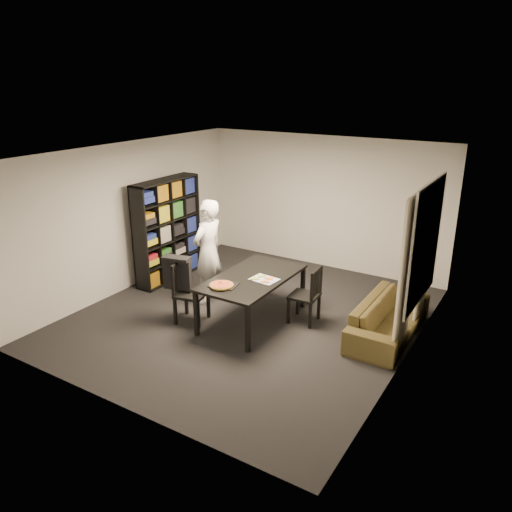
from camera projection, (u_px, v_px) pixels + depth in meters
The scene contains 16 objects.
room at pixel (248, 239), 7.58m from camera, with size 5.01×5.51×2.61m.
window_pane at pixel (426, 243), 6.77m from camera, with size 0.02×1.40×1.60m, color black.
window_frame at pixel (426, 243), 6.77m from camera, with size 0.03×1.52×1.72m, color white.
curtain_left at pixel (406, 278), 6.52m from camera, with size 0.03×0.70×2.25m, color beige.
curtain_right at pixel (426, 255), 7.35m from camera, with size 0.03×0.70×2.25m, color beige.
bookshelf at pixel (168, 230), 9.24m from camera, with size 0.35×1.50×1.90m, color black.
dining_table at pixel (253, 280), 7.66m from camera, with size 1.00×1.79×0.75m.
chair_left at pixel (186, 288), 7.72m from camera, with size 0.54×0.54×0.97m.
chair_right at pixel (310, 292), 7.66m from camera, with size 0.45×0.45×0.91m.
draped_jacket at pixel (177, 272), 7.67m from camera, with size 0.46×0.28×0.54m.
person at pixel (208, 252), 8.28m from camera, with size 0.65×0.43×1.78m, color silver.
baking_tray at pixel (224, 285), 7.33m from camera, with size 0.40×0.32×0.01m, color black.
pepperoni_pizza at pixel (222, 285), 7.26m from camera, with size 0.35×0.35×0.03m.
kitchen_towel at pixel (264, 279), 7.52m from camera, with size 0.40×0.30×0.01m, color white.
pizza_slices at pixel (263, 278), 7.53m from camera, with size 0.37×0.31×0.01m, color gold, non-canonical shape.
sofa at pixel (389, 318), 7.36m from camera, with size 1.89×0.74×0.55m, color #44411B.
Camera 1 is at (3.88, -6.09, 3.64)m, focal length 35.00 mm.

